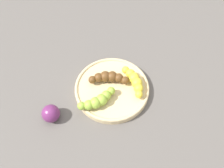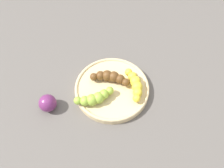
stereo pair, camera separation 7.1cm
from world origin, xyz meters
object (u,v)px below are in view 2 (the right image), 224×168
(banana_yellow, at_px, (135,84))
(banana_overripe, at_px, (110,77))
(banana_green, at_px, (95,98))
(plum_purple, at_px, (48,103))
(fruit_bowl, at_px, (112,89))

(banana_yellow, bearing_deg, banana_overripe, 149.14)
(banana_overripe, relative_size, banana_yellow, 1.26)
(banana_green, bearing_deg, plum_purple, -105.56)
(banana_overripe, bearing_deg, banana_yellow, -97.17)
(fruit_bowl, relative_size, plum_purple, 4.41)
(banana_overripe, height_order, banana_green, same)
(fruit_bowl, height_order, banana_yellow, banana_yellow)
(fruit_bowl, distance_m, banana_overripe, 0.04)
(banana_green, relative_size, banana_yellow, 1.12)
(fruit_bowl, height_order, banana_green, banana_green)
(fruit_bowl, distance_m, banana_green, 0.07)
(plum_purple, bearing_deg, fruit_bowl, 141.41)
(banana_yellow, height_order, plum_purple, same)
(plum_purple, bearing_deg, banana_green, 128.73)
(fruit_bowl, bearing_deg, banana_green, -12.37)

